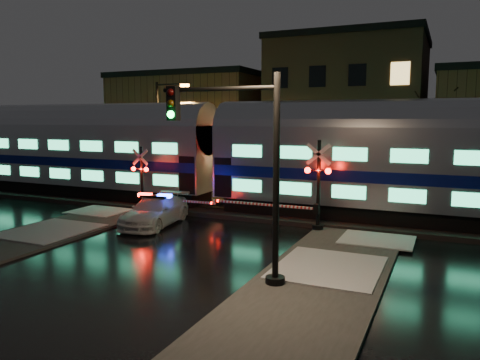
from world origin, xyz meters
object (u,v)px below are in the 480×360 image
object	(u,v)px
police_car	(155,211)
streetlight	(161,130)
traffic_light	(245,174)
crossing_signal_right	(310,194)
crossing_signal_left	(147,187)

from	to	relation	value
police_car	streetlight	xyz separation A→B (m)	(-5.30, 8.62, 3.74)
streetlight	traffic_light	bearing A→B (deg)	-48.54
traffic_light	streetlight	xyz separation A→B (m)	(-12.59, 14.25, 0.93)
crossing_signal_right	traffic_light	bearing A→B (deg)	-90.18
police_car	traffic_light	size ratio (longest dim) A/B	0.77
police_car	crossing_signal_left	bearing A→B (deg)	126.63
police_car	traffic_light	distance (m)	9.63
streetlight	crossing_signal_left	bearing A→B (deg)	-62.67
crossing_signal_left	traffic_light	size ratio (longest dim) A/B	0.79
crossing_signal_right	streetlight	bearing A→B (deg)	152.06
police_car	crossing_signal_right	xyz separation A→B (m)	(7.31, 1.93, 1.06)
crossing_signal_left	traffic_light	distance (m)	12.01
police_car	streetlight	bearing A→B (deg)	114.40
traffic_light	streetlight	distance (m)	19.04
police_car	traffic_light	xyz separation A→B (m)	(7.29, -5.63, 2.81)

